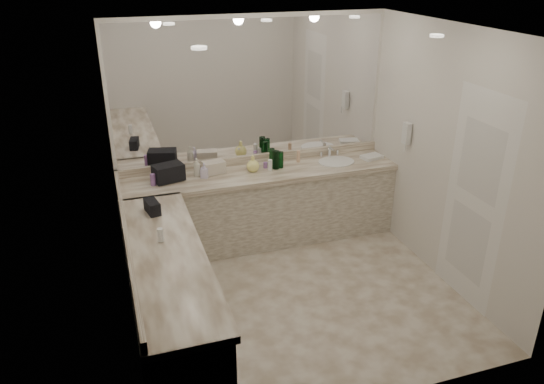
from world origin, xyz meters
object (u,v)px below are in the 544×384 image
object	(u,v)px
cream_cosmetic_case	(214,168)
sink	(336,162)
soap_bottle_c	(253,163)
soap_bottle_a	(197,167)
black_toiletry_bag	(168,173)
hand_towel	(372,157)
wall_phone	(407,133)
soap_bottle_b	(204,170)

from	to	relation	value
cream_cosmetic_case	sink	bearing A→B (deg)	-12.79
sink	soap_bottle_c	bearing A→B (deg)	178.63
soap_bottle_a	soap_bottle_c	bearing A→B (deg)	-5.28
black_toiletry_bag	soap_bottle_c	size ratio (longest dim) A/B	1.67
sink	hand_towel	bearing A→B (deg)	-3.14
wall_phone	soap_bottle_c	bearing A→B (deg)	162.23
sink	hand_towel	size ratio (longest dim) A/B	1.79
soap_bottle_a	cream_cosmetic_case	bearing A→B (deg)	4.81
sink	soap_bottle_c	world-z (taller)	soap_bottle_c
wall_phone	soap_bottle_b	size ratio (longest dim) A/B	1.40
black_toiletry_bag	soap_bottle_c	distance (m)	0.96
soap_bottle_c	cream_cosmetic_case	bearing A→B (deg)	170.26
black_toiletry_bag	soap_bottle_c	bearing A→B (deg)	-1.06
black_toiletry_bag	hand_towel	distance (m)	2.45
black_toiletry_bag	cream_cosmetic_case	bearing A→B (deg)	6.31
sink	soap_bottle_c	xyz separation A→B (m)	(-1.03, 0.02, 0.10)
hand_towel	soap_bottle_c	bearing A→B (deg)	178.08
soap_bottle_a	sink	bearing A→B (deg)	-2.86
cream_cosmetic_case	soap_bottle_b	bearing A→B (deg)	-154.37
cream_cosmetic_case	soap_bottle_a	world-z (taller)	soap_bottle_a
soap_bottle_b	sink	bearing A→B (deg)	-0.42
hand_towel	black_toiletry_bag	bearing A→B (deg)	178.42
hand_towel	wall_phone	bearing A→B (deg)	-73.06
wall_phone	soap_bottle_b	bearing A→B (deg)	166.92
sink	black_toiletry_bag	size ratio (longest dim) A/B	1.38
sink	cream_cosmetic_case	distance (m)	1.48
wall_phone	cream_cosmetic_case	world-z (taller)	wall_phone
wall_phone	soap_bottle_b	xyz separation A→B (m)	(-2.20, 0.51, -0.36)
cream_cosmetic_case	hand_towel	xyz separation A→B (m)	(1.93, -0.12, -0.05)
hand_towel	soap_bottle_a	size ratio (longest dim) A/B	1.18
soap_bottle_c	black_toiletry_bag	bearing A→B (deg)	178.94
wall_phone	cream_cosmetic_case	size ratio (longest dim) A/B	1.00
cream_cosmetic_case	wall_phone	bearing A→B (deg)	-25.03
sink	hand_towel	distance (m)	0.46
soap_bottle_c	wall_phone	bearing A→B (deg)	-17.77
wall_phone	sink	bearing A→B (deg)	140.43
hand_towel	soap_bottle_c	xyz separation A→B (m)	(-1.49, 0.05, 0.08)
wall_phone	soap_bottle_a	world-z (taller)	wall_phone
hand_towel	soap_bottle_a	xyz separation A→B (m)	(-2.13, 0.11, 0.08)
cream_cosmetic_case	soap_bottle_c	xyz separation A→B (m)	(0.44, -0.07, 0.03)
hand_towel	sink	bearing A→B (deg)	176.86
soap_bottle_b	black_toiletry_bag	bearing A→B (deg)	175.48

